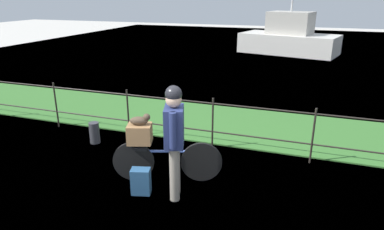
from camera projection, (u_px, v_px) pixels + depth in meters
ground_plane at (170, 209)px, 4.78m from camera, size 60.00×60.00×0.00m
grass_strip at (229, 124)px, 7.89m from camera, size 27.00×2.40×0.03m
harbor_water at (274, 59)px, 15.90m from camera, size 30.00×30.00×0.00m
iron_fence at (213, 120)px, 6.46m from camera, size 18.04×0.04×1.02m
bicycle_main at (166, 161)px, 5.42m from camera, size 1.65×0.58×0.65m
wooden_crate at (140, 134)px, 5.28m from camera, size 0.44×0.40×0.30m
terrier_dog at (141, 120)px, 5.20m from camera, size 0.32×0.22×0.18m
cyclist_person at (174, 133)px, 4.78m from camera, size 0.37×0.52×1.68m
backpack_on_paving at (141, 181)px, 5.11m from camera, size 0.32×0.25×0.40m
mooring_bollard at (94, 133)px, 6.86m from camera, size 0.20×0.20×0.43m
moored_boat_near at (289, 38)px, 17.17m from camera, size 5.02×3.19×3.63m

